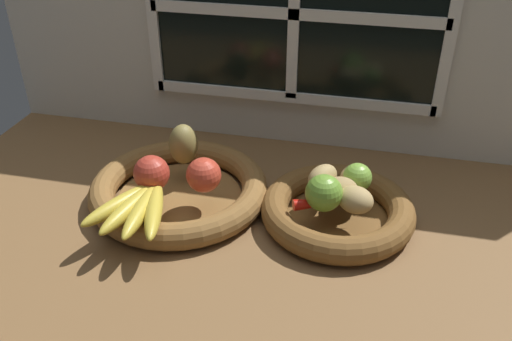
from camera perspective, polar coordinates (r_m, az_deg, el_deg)
ground_plane at (r=109.22cm, az=0.96°, el=-4.59°), size 140.00×90.00×3.00cm
back_wall at (r=122.50cm, az=4.13°, el=14.90°), size 140.00×4.60×55.00cm
fruit_bowl_left at (r=110.46cm, az=-8.04°, el=-2.01°), size 35.66×35.66×5.17cm
fruit_bowl_right at (r=104.66cm, az=8.50°, el=-4.17°), size 29.11×29.11×5.17cm
apple_red_front at (r=104.81cm, az=-10.86°, el=-0.28°), size 6.90×6.90×6.90cm
apple_red_right at (r=103.05cm, az=-5.49°, el=-0.47°), size 6.70×6.70×6.70cm
pear_brown at (r=111.97cm, az=-7.59°, el=2.75°), size 6.36×6.94×8.56cm
banana_bunch_front at (r=99.58cm, az=-12.28°, el=-3.69°), size 15.67×18.88×3.01cm
potato_back at (r=105.48cm, az=9.99°, el=-0.85°), size 4.85×7.97×4.12cm
potato_oblong at (r=104.19cm, az=6.97°, el=-0.75°), size 7.44×8.27×4.96cm
potato_small at (r=99.10cm, az=10.34°, el=-3.02°), size 8.36×7.80×4.76cm
potato_large at (r=101.86cm, az=8.72°, el=-1.92°), size 8.00×6.93×4.39cm
lime_near at (r=98.19cm, az=7.11°, el=-2.35°), size 6.80×6.80×6.80cm
lime_far at (r=104.66cm, az=10.54°, el=-0.73°), size 5.56×5.56×5.56cm
chili_pepper at (r=100.12cm, az=7.69°, el=-3.26°), size 13.29×7.16×2.17cm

